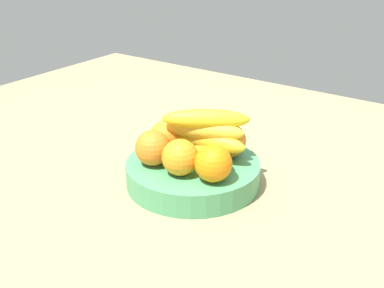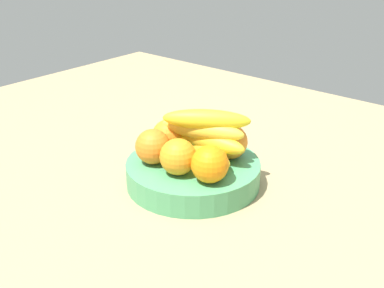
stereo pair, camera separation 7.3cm
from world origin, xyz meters
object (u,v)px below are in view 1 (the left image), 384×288
Objects in this scene: orange_back_left at (197,132)px; banana_bunch at (204,134)px; orange_back_right at (167,137)px; orange_top_stack at (153,148)px; fruit_bowl at (192,173)px; orange_front_left at (180,157)px; orange_center at (229,140)px; orange_front_right at (213,163)px.

orange_back_left is 0.38× the size of banana_bunch.
orange_back_right and orange_top_stack have the same top height.
orange_top_stack is (5.80, 4.87, 5.82)cm from fruit_bowl.
banana_bunch is at bearing -90.10° from orange_front_left.
orange_center is (-3.39, -11.74, 0.00)cm from orange_front_left.
orange_back_right is (6.91, -0.86, 5.82)cm from fruit_bowl.
orange_front_left is (-0.93, 5.11, 5.82)cm from fruit_bowl.
orange_front_right is at bearing 134.68° from banana_bunch.
orange_top_stack is (2.42, 11.34, 0.00)cm from orange_back_left.
orange_back_right is at bearing 27.22° from orange_center.
banana_bunch reaches higher than orange_front_right.
orange_back_left is at bearing -40.61° from banana_bunch.
orange_center is 0.38× the size of banana_bunch.
fruit_bowl is 9.56cm from orange_top_stack.
orange_front_left is at bearing 89.90° from banana_bunch.
orange_center is at bearing -152.78° from orange_back_right.
orange_front_right is at bearing 106.24° from orange_center.
orange_back_left is at bearing -122.11° from orange_back_right.
fruit_bowl is 3.84× the size of orange_center.
orange_back_left is (10.71, -10.17, 0.00)cm from orange_front_right.
banana_bunch is at bearing 139.39° from orange_back_left.
fruit_bowl is at bearing 172.94° from orange_back_right.
orange_center is 5.46cm from banana_bunch.
orange_front_left is 12.36cm from orange_back_left.
orange_top_stack is (-1.11, 5.73, 0.00)cm from orange_back_right.
orange_back_left and orange_back_right have the same top height.
orange_back_right is (3.52, 5.61, 0.00)cm from orange_back_left.
fruit_bowl is 9.34cm from orange_back_left.
fruit_bowl is at bearing -139.99° from orange_top_stack.
orange_front_left is at bearing 177.97° from orange_top_stack.
banana_bunch reaches higher than orange_back_right.
orange_back_left reaches higher than fruit_bowl.
orange_back_right is (14.23, -4.55, 0.00)cm from orange_front_right.
fruit_bowl is at bearing 117.64° from orange_back_left.
orange_center is at bearing -106.09° from orange_front_left.
orange_center is at bearing -73.76° from orange_front_right.
orange_top_stack is (10.12, 11.50, 0.00)cm from orange_center.
orange_back_right is at bearing -79.06° from orange_top_stack.
orange_back_left is at bearing -69.56° from orange_front_left.
fruit_bowl is 9.08cm from orange_back_right.
orange_back_right is 5.83cm from orange_top_stack.
orange_back_left is at bearing 1.19° from orange_center.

